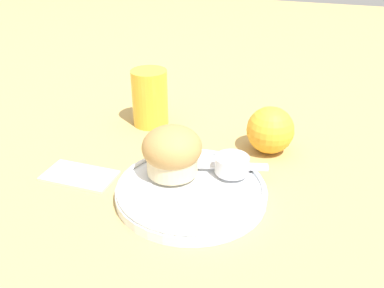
{
  "coord_description": "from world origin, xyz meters",
  "views": [
    {
      "loc": [
        0.16,
        -0.47,
        0.34
      ],
      "look_at": [
        -0.01,
        0.02,
        0.06
      ],
      "focal_mm": 40.0,
      "sensor_mm": 36.0,
      "label": 1
    }
  ],
  "objects_px": {
    "orange_fruit": "(270,130)",
    "juice_glass": "(150,98)",
    "muffin": "(172,152)",
    "butter_knife": "(212,165)"
  },
  "relations": [
    {
      "from": "juice_glass",
      "to": "muffin",
      "type": "bearing_deg",
      "value": -57.55
    },
    {
      "from": "muffin",
      "to": "orange_fruit",
      "type": "bearing_deg",
      "value": 51.35
    },
    {
      "from": "muffin",
      "to": "butter_knife",
      "type": "height_order",
      "value": "muffin"
    },
    {
      "from": "orange_fruit",
      "to": "juice_glass",
      "type": "height_order",
      "value": "juice_glass"
    },
    {
      "from": "butter_knife",
      "to": "muffin",
      "type": "bearing_deg",
      "value": -161.18
    },
    {
      "from": "muffin",
      "to": "butter_knife",
      "type": "xyz_separation_m",
      "value": [
        0.05,
        0.03,
        -0.03
      ]
    },
    {
      "from": "muffin",
      "to": "butter_knife",
      "type": "distance_m",
      "value": 0.07
    },
    {
      "from": "muffin",
      "to": "juice_glass",
      "type": "bearing_deg",
      "value": 122.45
    },
    {
      "from": "orange_fruit",
      "to": "juice_glass",
      "type": "xyz_separation_m",
      "value": [
        -0.22,
        0.03,
        0.01
      ]
    },
    {
      "from": "butter_knife",
      "to": "juice_glass",
      "type": "distance_m",
      "value": 0.21
    }
  ]
}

